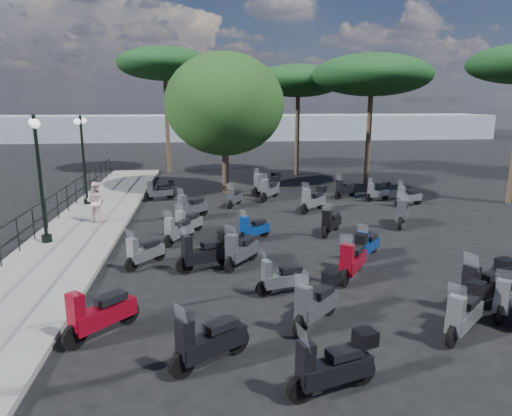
{
  "coord_description": "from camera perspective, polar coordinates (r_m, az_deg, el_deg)",
  "views": [
    {
      "loc": [
        -1.91,
        -13.83,
        4.83
      ],
      "look_at": [
        -0.14,
        1.42,
        1.2
      ],
      "focal_mm": 32.0,
      "sensor_mm": 36.0,
      "label": 1
    }
  ],
  "objects": [
    {
      "name": "lamp_post_2",
      "position": [
        22.2,
        -20.79,
        6.29
      ],
      "size": [
        0.33,
        1.19,
        4.03
      ],
      "rotation": [
        0.0,
        0.0,
        -0.05
      ],
      "color": "black",
      "rests_on": "sidewalk"
    },
    {
      "name": "scooter_2",
      "position": [
        13.98,
        -13.76,
        -5.43
      ],
      "size": [
        1.08,
        1.27,
        1.25
      ],
      "rotation": [
        0.0,
        0.0,
        2.45
      ],
      "color": "black",
      "rests_on": "ground"
    },
    {
      "name": "ground",
      "position": [
        14.78,
        1.19,
        -5.78
      ],
      "size": [
        120.0,
        120.0,
        0.0
      ],
      "primitive_type": "plane",
      "color": "black",
      "rests_on": "ground"
    },
    {
      "name": "scooter_16",
      "position": [
        20.35,
        7.2,
        1.0
      ],
      "size": [
        1.42,
        1.33,
        1.41
      ],
      "rotation": [
        0.0,
        0.0,
        2.31
      ],
      "color": "black",
      "rests_on": "ground"
    },
    {
      "name": "scooter_22",
      "position": [
        16.99,
        9.35,
        -1.82
      ],
      "size": [
        1.04,
        1.38,
        1.3
      ],
      "rotation": [
        0.0,
        0.0,
        2.52
      ],
      "color": "black",
      "rests_on": "ground"
    },
    {
      "name": "scooter_11",
      "position": [
        22.68,
        1.76,
        2.38
      ],
      "size": [
        1.16,
        1.55,
        1.42
      ],
      "rotation": [
        0.0,
        0.0,
        2.54
      ],
      "color": "black",
      "rests_on": "ground"
    },
    {
      "name": "sidewalk",
      "position": [
        18.09,
        -21.08,
        -2.86
      ],
      "size": [
        3.0,
        30.0,
        0.15
      ],
      "primitive_type": "cube",
      "color": "slate",
      "rests_on": "ground"
    },
    {
      "name": "scooter_14",
      "position": [
        11.74,
        3.31,
        -8.79
      ],
      "size": [
        1.5,
        0.63,
        1.22
      ],
      "rotation": [
        0.0,
        0.0,
        1.84
      ],
      "color": "black",
      "rests_on": "ground"
    },
    {
      "name": "scooter_9",
      "position": [
        13.59,
        -1.88,
        -5.34
      ],
      "size": [
        1.16,
        1.48,
        1.41
      ],
      "rotation": [
        0.0,
        0.0,
        2.5
      ],
      "color": "black",
      "rests_on": "ground"
    },
    {
      "name": "scooter_7",
      "position": [
        10.27,
        7.63,
        -11.64
      ],
      "size": [
        1.34,
        1.36,
        1.39
      ],
      "rotation": [
        0.0,
        0.0,
        2.36
      ],
      "color": "black",
      "rests_on": "ground"
    },
    {
      "name": "scooter_29",
      "position": [
        23.23,
        15.0,
        1.96
      ],
      "size": [
        1.4,
        0.77,
        1.18
      ],
      "rotation": [
        0.0,
        0.0,
        1.97
      ],
      "color": "black",
      "rests_on": "ground"
    },
    {
      "name": "pedestrian_far",
      "position": [
        18.95,
        -19.38,
        0.73
      ],
      "size": [
        0.93,
        0.82,
        1.61
      ],
      "primitive_type": "imported",
      "rotation": [
        0.0,
        0.0,
        2.83
      ],
      "color": "beige",
      "rests_on": "sidewalk"
    },
    {
      "name": "scooter_6",
      "position": [
        8.16,
        9.74,
        -18.86
      ],
      "size": [
        1.66,
        0.76,
        1.36
      ],
      "rotation": [
        0.0,
        0.0,
        1.87
      ],
      "color": "black",
      "rests_on": "ground"
    },
    {
      "name": "scooter_20",
      "position": [
        12.95,
        12.02,
        -6.3
      ],
      "size": [
        1.2,
        1.6,
        1.46
      ],
      "rotation": [
        0.0,
        0.0,
        2.54
      ],
      "color": "black",
      "rests_on": "ground"
    },
    {
      "name": "scooter_26",
      "position": [
        12.3,
        26.8,
        -8.59
      ],
      "size": [
        1.73,
        0.93,
        1.45
      ],
      "rotation": [
        0.0,
        0.0,
        1.96
      ],
      "color": "black",
      "rests_on": "ground"
    },
    {
      "name": "broadleaf_tree",
      "position": [
        24.08,
        -3.94,
        12.8
      ],
      "size": [
        6.17,
        6.17,
        7.26
      ],
      "color": "#38281E",
      "rests_on": "ground"
    },
    {
      "name": "scooter_17",
      "position": [
        23.78,
        1.32,
        2.96
      ],
      "size": [
        1.64,
        1.21,
        1.49
      ],
      "rotation": [
        0.0,
        0.0,
        2.17
      ],
      "color": "black",
      "rests_on": "ground"
    },
    {
      "name": "scooter_1",
      "position": [
        10.24,
        -18.93,
        -12.45
      ],
      "size": [
        1.34,
        1.41,
        1.46
      ],
      "rotation": [
        0.0,
        0.0,
        2.38
      ],
      "color": "black",
      "rests_on": "ground"
    },
    {
      "name": "pine_1",
      "position": [
        27.25,
        14.29,
        15.79
      ],
      "size": [
        6.68,
        6.68,
        7.38
      ],
      "color": "#38281E",
      "rests_on": "ground"
    },
    {
      "name": "scooter_3",
      "position": [
        15.97,
        -9.69,
        -2.83
      ],
      "size": [
        1.01,
        1.4,
        1.29
      ],
      "rotation": [
        0.0,
        0.0,
        2.55
      ],
      "color": "black",
      "rests_on": "ground"
    },
    {
      "name": "scooter_10",
      "position": [
        21.17,
        -2.73,
        1.26
      ],
      "size": [
        0.82,
        1.4,
        1.2
      ],
      "rotation": [
        0.0,
        0.0,
        2.68
      ],
      "color": "black",
      "rests_on": "ground"
    },
    {
      "name": "scooter_4",
      "position": [
        19.1,
        -8.07,
        0.04
      ],
      "size": [
        1.33,
        1.33,
        1.41
      ],
      "rotation": [
        0.0,
        0.0,
        2.36
      ],
      "color": "black",
      "rests_on": "ground"
    },
    {
      "name": "scooter_0",
      "position": [
        8.81,
        -5.93,
        -16.29
      ],
      "size": [
        1.53,
        1.11,
        1.41
      ],
      "rotation": [
        0.0,
        0.0,
        2.17
      ],
      "color": "black",
      "rests_on": "ground"
    },
    {
      "name": "scooter_31",
      "position": [
        23.03,
        -11.9,
        2.08
      ],
      "size": [
        1.47,
        0.77,
        1.22
      ],
      "rotation": [
        0.0,
        0.0,
        1.95
      ],
      "color": "black",
      "rests_on": "ground"
    },
    {
      "name": "scooter_23",
      "position": [
        23.54,
        11.04,
        2.29
      ],
      "size": [
        1.35,
        0.98,
        1.25
      ],
      "rotation": [
        0.0,
        0.0,
        2.17
      ],
      "color": "black",
      "rests_on": "ground"
    },
    {
      "name": "distant_hills",
      "position": [
        58.96,
        -4.8,
        10.03
      ],
      "size": [
        70.0,
        8.0,
        3.0
      ],
      "primitive_type": "cube",
      "color": "gray",
      "rests_on": "ground"
    },
    {
      "name": "scooter_15",
      "position": [
        16.03,
        -0.33,
        -2.67
      ],
      "size": [
        1.25,
        1.04,
        1.22
      ],
      "rotation": [
        0.0,
        0.0,
        2.25
      ],
      "color": "black",
      "rests_on": "ground"
    },
    {
      "name": "pine_0",
      "position": [
        30.17,
        5.31,
        15.52
      ],
      "size": [
        5.87,
        5.87,
        7.07
      ],
      "color": "#38281E",
      "rests_on": "ground"
    },
    {
      "name": "scooter_28",
      "position": [
        22.49,
        18.51,
        1.33
      ],
      "size": [
        1.52,
        0.68,
        1.24
      ],
      "rotation": [
        0.0,
        0.0,
        1.87
      ],
      "color": "black",
      "rests_on": "ground"
    },
    {
      "name": "scooter_13",
      "position": [
        10.67,
        24.61,
        -11.87
      ],
      "size": [
        1.39,
        1.24,
        1.36
      ],
      "rotation": [
        0.0,
        0.0,
        2.29
      ],
      "color": "black",
      "rests_on": "ground"
    },
    {
      "name": "scooter_21",
      "position": [
        14.74,
        13.78,
        -4.51
      ],
      "size": [
        1.08,
        1.2,
        1.21
      ],
      "rotation": [
        0.0,
        0.0,
        2.42
      ],
      "color": "black",
      "rests_on": "ground"
    },
    {
      "name": "railing",
      "position": [
        18.08,
        -25.43,
        -0.58
      ],
      "size": [
        0.04,
        26.04,
        1.1
      ],
      "color": "black",
      "rests_on": "sidewalk"
    },
    {
      "name": "scooter_25",
      "position": [
        12.1,
        28.54,
        -9.48
      ],
      "size": [
        1.15,
        1.33,
        1.28
      ],
      "rotation": [
        0.0,
        0.0,
        2.45
      ],
      "color": "black",
      "rests_on": "ground"
    },
    {
      "name": "lamp_post_1",
      "position": [
        16.57,
        -25.45,
        4.17
      ],
      "size": [
        0.65,
        1.18,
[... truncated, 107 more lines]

